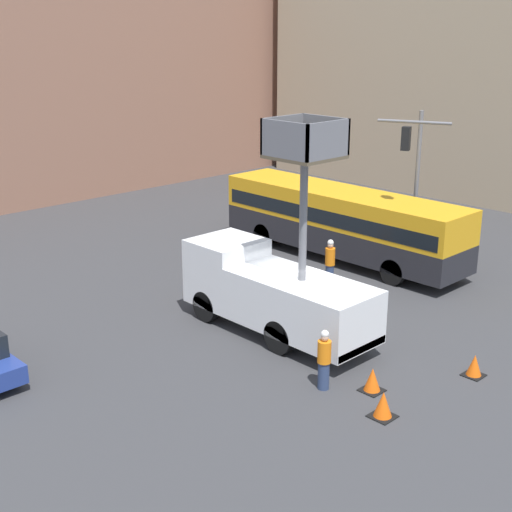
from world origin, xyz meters
name	(u,v)px	position (x,y,z in m)	size (l,w,h in m)	color
ground_plane	(298,326)	(0.00, 0.00, 0.00)	(120.00, 120.00, 0.00)	#38383A
building_backdrop_side	(507,67)	(24.31, 6.02, 7.28)	(10.00, 28.00, 14.57)	tan
utility_truck	(274,288)	(-0.96, 0.21, 1.54)	(2.24, 6.95, 7.06)	white
city_bus	(341,219)	(6.72, 3.76, 1.75)	(2.59, 11.55, 2.96)	#232328
traffic_light_pole	(413,164)	(8.36, 1.43, 4.20)	(2.99, 2.74, 6.26)	slate
road_worker_near_truck	(324,360)	(-2.67, -3.45, 0.87)	(0.38, 0.38, 1.76)	navy
road_worker_directing	(330,263)	(3.72, 1.80, 0.93)	(0.38, 0.38, 1.86)	navy
traffic_cone_near_truck	(383,405)	(-2.71, -5.50, 0.34)	(0.62, 0.62, 0.71)	black
traffic_cone_mid_road	(474,366)	(1.02, -5.95, 0.30)	(0.57, 0.57, 0.65)	black
traffic_cone_far_side	(372,380)	(-1.81, -4.47, 0.32)	(0.60, 0.60, 0.68)	black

